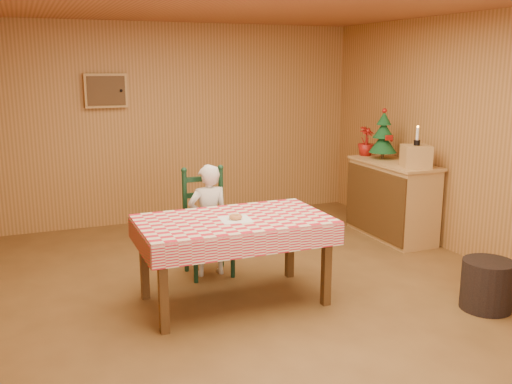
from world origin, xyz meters
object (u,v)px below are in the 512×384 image
(crate, at_px, (416,156))
(storage_bin, at_px, (487,285))
(ladder_chair, at_px, (207,225))
(christmas_tree, at_px, (383,136))
(seated_child, at_px, (209,220))
(shelf_unit, at_px, (392,200))
(dining_table, at_px, (234,227))

(crate, height_order, storage_bin, crate)
(ladder_chair, height_order, christmas_tree, christmas_tree)
(seated_child, bearing_deg, christmas_tree, -165.32)
(shelf_unit, relative_size, storage_bin, 2.86)
(crate, relative_size, christmas_tree, 0.48)
(shelf_unit, bearing_deg, ladder_chair, -172.16)
(dining_table, height_order, storage_bin, dining_table)
(shelf_unit, distance_m, storage_bin, 2.17)
(shelf_unit, xyz_separation_m, storage_bin, (-0.49, -2.09, -0.25))
(dining_table, relative_size, shelf_unit, 1.34)
(crate, xyz_separation_m, storage_bin, (-0.50, -1.69, -0.84))
(shelf_unit, bearing_deg, christmas_tree, 88.02)
(seated_child, xyz_separation_m, crate, (2.46, -0.01, 0.49))
(shelf_unit, distance_m, crate, 0.71)
(storage_bin, bearing_deg, crate, 73.61)
(shelf_unit, xyz_separation_m, crate, (0.01, -0.40, 0.59))
(christmas_tree, bearing_deg, storage_bin, -102.00)
(seated_child, height_order, shelf_unit, seated_child)
(seated_child, bearing_deg, shelf_unit, -170.86)
(shelf_unit, relative_size, crate, 4.13)
(ladder_chair, xyz_separation_m, storage_bin, (1.96, -1.76, -0.29))
(dining_table, bearing_deg, shelf_unit, 24.65)
(christmas_tree, bearing_deg, shelf_unit, -91.98)
(ladder_chair, height_order, seated_child, seated_child)
(dining_table, distance_m, shelf_unit, 2.70)
(dining_table, relative_size, storage_bin, 3.82)
(dining_table, bearing_deg, seated_child, 90.00)
(seated_child, relative_size, christmas_tree, 1.81)
(ladder_chair, relative_size, storage_bin, 2.49)
(seated_child, distance_m, christmas_tree, 2.62)
(seated_child, relative_size, shelf_unit, 0.91)
(crate, distance_m, christmas_tree, 0.67)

